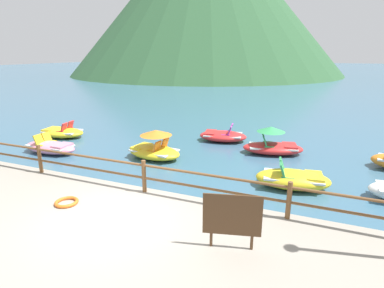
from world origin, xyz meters
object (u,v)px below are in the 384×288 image
life_ring (67,202)px  pedal_boat_6 (293,179)px  pedal_boat_2 (50,147)px  pedal_boat_0 (223,136)px  pedal_boat_3 (62,132)px  sign_board (232,216)px  pedal_boat_1 (154,149)px  pedal_boat_7 (273,145)px

life_ring → pedal_boat_6: 6.88m
pedal_boat_2 → pedal_boat_6: bearing=1.1°
pedal_boat_0 → pedal_boat_3: size_ratio=1.01×
life_ring → pedal_boat_2: (-4.82, 4.09, -0.18)m
sign_board → life_ring: 4.61m
pedal_boat_0 → sign_board: bearing=-72.0°
pedal_boat_0 → pedal_boat_1: pedal_boat_1 is taller
sign_board → pedal_boat_6: bearing=79.6°
sign_board → pedal_boat_0: (-2.94, 9.05, -0.87)m
pedal_boat_7 → pedal_boat_0: bearing=156.5°
sign_board → pedal_boat_3: size_ratio=0.48×
life_ring → pedal_boat_0: size_ratio=0.24×
pedal_boat_3 → life_ring: bearing=-45.0°
pedal_boat_2 → pedal_boat_3: size_ratio=1.03×
life_ring → pedal_boat_3: pedal_boat_3 is taller
pedal_boat_0 → pedal_boat_3: pedal_boat_0 is taller
pedal_boat_7 → sign_board: bearing=-87.7°
sign_board → life_ring: size_ratio=1.95×
pedal_boat_0 → pedal_boat_2: 7.99m
pedal_boat_0 → pedal_boat_1: bearing=-117.1°
pedal_boat_2 → pedal_boat_3: bearing=124.3°
pedal_boat_0 → pedal_boat_6: pedal_boat_6 is taller
life_ring → pedal_boat_6: pedal_boat_6 is taller
life_ring → pedal_boat_3: 8.98m
pedal_boat_3 → pedal_boat_7: 10.67m
sign_board → pedal_boat_0: 9.55m
pedal_boat_2 → pedal_boat_3: (-1.53, 2.25, -0.01)m
sign_board → pedal_boat_2: size_ratio=0.46×
pedal_boat_3 → pedal_boat_6: pedal_boat_6 is taller
pedal_boat_7 → pedal_boat_1: bearing=-150.9°
sign_board → pedal_boat_3: sign_board is taller
pedal_boat_2 → pedal_boat_7: pedal_boat_7 is taller
sign_board → pedal_boat_1: sign_board is taller
sign_board → pedal_boat_1: (-4.79, 5.42, -0.72)m
pedal_boat_3 → pedal_boat_7: size_ratio=0.90×
pedal_boat_1 → pedal_boat_2: size_ratio=0.97×
pedal_boat_1 → pedal_boat_7: bearing=29.1°
sign_board → pedal_boat_3: (-10.91, 6.57, -0.87)m
life_ring → pedal_boat_7: 8.77m
pedal_boat_2 → pedal_boat_0: bearing=36.3°
pedal_boat_1 → pedal_boat_6: 5.70m
pedal_boat_7 → life_ring: bearing=-118.8°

